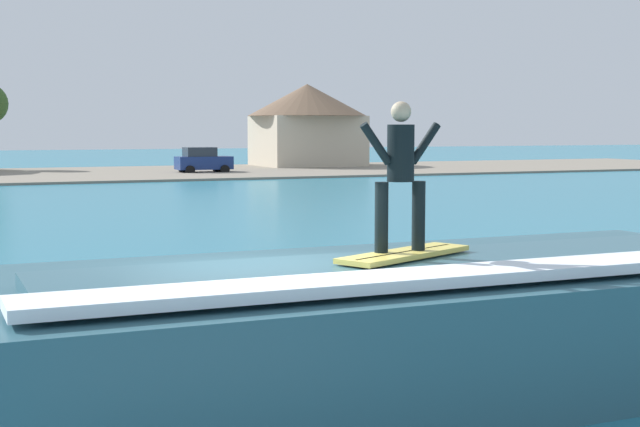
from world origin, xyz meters
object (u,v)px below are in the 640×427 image
car_far_shore (203,160)px  house_gabled_white (307,120)px  surfboard (405,254)px  surfer (401,168)px  wave_crest (406,323)px

car_far_shore → house_gabled_white: house_gabled_white is taller
surfboard → car_far_shore: (12.65, 51.89, -0.72)m
surfer → car_far_shore: surfer is taller
wave_crest → surfboard: size_ratio=5.21×
wave_crest → surfboard: 0.95m
wave_crest → house_gabled_white: 63.40m
surfer → house_gabled_white: 63.62m
wave_crest → car_far_shore: car_far_shore is taller
car_far_shore → surfboard: bearing=-103.7°
surfer → house_gabled_white: bearing=68.2°
surfboard → wave_crest: bearing=57.8°
surfboard → car_far_shore: bearing=76.3°
wave_crest → surfer: bearing=-133.1°
wave_crest → surfboard: surfboard is taller
surfboard → surfer: (-0.04, 0.04, 1.01)m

